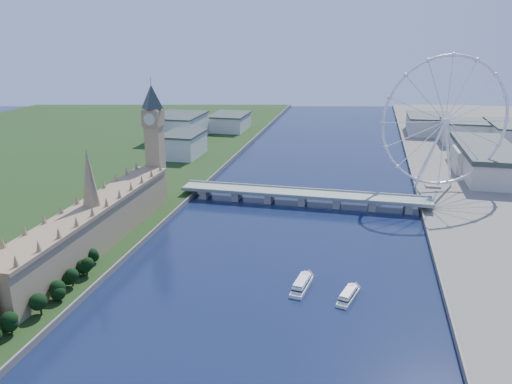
% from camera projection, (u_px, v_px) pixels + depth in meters
% --- Properties ---
extents(tree_row, '(7.98, 183.98, 19.52)m').
position_uv_depth(tree_row, '(4.00, 332.00, 239.26)').
color(tree_row, black).
rests_on(tree_row, ground).
extents(parliament_range, '(24.00, 200.00, 70.00)m').
position_uv_depth(parliament_range, '(94.00, 225.00, 343.25)').
color(parliament_range, tan).
rests_on(parliament_range, ground).
extents(big_ben, '(20.02, 20.02, 110.00)m').
position_uv_depth(big_ben, '(154.00, 128.00, 428.51)').
color(big_ben, tan).
rests_on(big_ben, ground).
extents(westminster_bridge, '(220.00, 22.00, 9.50)m').
position_uv_depth(westminster_bridge, '(303.00, 196.00, 441.13)').
color(westminster_bridge, gray).
rests_on(westminster_bridge, ground).
extents(london_eye, '(113.60, 39.12, 124.30)m').
position_uv_depth(london_eye, '(445.00, 122.00, 448.55)').
color(london_eye, silver).
rests_on(london_eye, ground).
extents(county_hall, '(54.00, 144.00, 35.00)m').
position_uv_depth(county_hall, '(483.00, 175.00, 527.69)').
color(county_hall, beige).
rests_on(county_hall, ground).
extents(city_skyline, '(505.00, 280.00, 32.00)m').
position_uv_depth(city_skyline, '(357.00, 131.00, 671.13)').
color(city_skyline, beige).
rests_on(city_skyline, ground).
extents(tour_boat_near, '(12.08, 31.01, 6.68)m').
position_uv_depth(tour_boat_near, '(302.00, 288.00, 297.45)').
color(tour_boat_near, silver).
rests_on(tour_boat_near, ground).
extents(tour_boat_far, '(13.96, 27.92, 5.96)m').
position_uv_depth(tour_boat_far, '(348.00, 299.00, 285.83)').
color(tour_boat_far, silver).
rests_on(tour_boat_far, ground).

